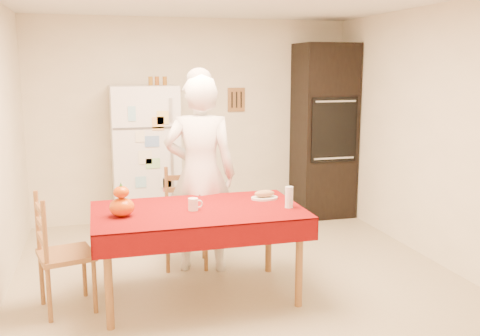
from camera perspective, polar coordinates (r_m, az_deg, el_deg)
name	(u,v)px	position (r m, az deg, el deg)	size (l,w,h in m)	color
floor	(241,282)	(4.91, 0.11, -12.10)	(4.50, 4.50, 0.00)	tan
room_shell	(241,101)	(4.54, 0.12, 7.15)	(4.02, 4.52, 2.51)	white
refrigerator	(145,159)	(6.36, -10.07, 0.99)	(0.75, 0.74, 1.70)	white
oven_cabinet	(324,131)	(6.95, 8.93, 3.92)	(0.70, 0.62, 2.20)	black
dining_table	(198,217)	(4.41, -4.49, -5.25)	(1.70, 1.00, 0.76)	brown
chair_far	(186,213)	(5.24, -5.82, -4.82)	(0.47, 0.45, 0.95)	brown
chair_left	(57,249)	(4.44, -18.93, -8.19)	(0.49, 0.50, 0.95)	brown
seated_woman	(200,174)	(4.99, -4.26, -0.69)	(0.67, 0.44, 1.84)	white
coffee_mug	(193,204)	(4.34, -5.02, -3.88)	(0.08, 0.08, 0.10)	white
pumpkin_lower	(122,207)	(4.25, -12.49, -4.09)	(0.19, 0.19, 0.15)	#D63B05
pumpkin_upper	(121,192)	(4.23, -12.56, -2.52)	(0.12, 0.12, 0.09)	#EC4B05
wine_glass	(289,197)	(4.42, 5.26, -3.11)	(0.07, 0.07, 0.18)	white
bread_plate	(264,198)	(4.71, 2.63, -3.22)	(0.24, 0.24, 0.02)	white
bread_loaf	(265,194)	(4.70, 2.63, -2.74)	(0.18, 0.10, 0.06)	tan
spice_jar_left	(151,81)	(6.33, -9.52, 9.15)	(0.05, 0.05, 0.10)	#97641B
spice_jar_mid	(157,81)	(6.34, -8.85, 9.17)	(0.05, 0.05, 0.10)	brown
spice_jar_right	(165,81)	(6.35, -8.03, 9.20)	(0.05, 0.05, 0.10)	#8F571A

